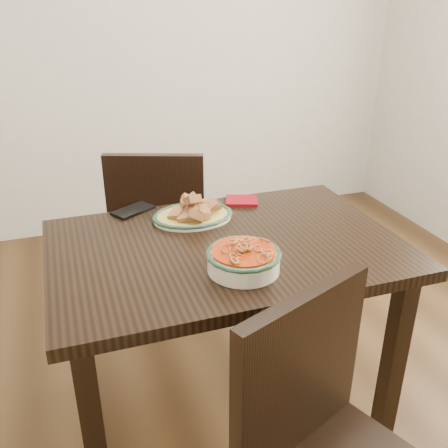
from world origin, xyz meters
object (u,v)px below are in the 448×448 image
object	(u,v)px
chair_far	(161,229)
smartphone	(133,210)
noodle_bowl	(244,257)
dining_table	(226,271)
fish_plate	(192,208)

from	to	relation	value
chair_far	smartphone	world-z (taller)	chair_far
noodle_bowl	smartphone	size ratio (longest dim) A/B	1.46
dining_table	fish_plate	distance (m)	0.27
fish_plate	noodle_bowl	xyz separation A→B (m)	(0.04, -0.40, -0.00)
dining_table	noodle_bowl	bearing A→B (deg)	-92.60
dining_table	smartphone	distance (m)	0.45
fish_plate	noodle_bowl	world-z (taller)	fish_plate
dining_table	chair_far	distance (m)	0.71
chair_far	smartphone	bearing A→B (deg)	83.53
fish_plate	noodle_bowl	bearing A→B (deg)	-83.76
fish_plate	smartphone	xyz separation A→B (m)	(-0.19, 0.14, -0.04)
fish_plate	smartphone	world-z (taller)	fish_plate
chair_far	smartphone	size ratio (longest dim) A/B	5.82
fish_plate	noodle_bowl	size ratio (longest dim) A/B	1.27
noodle_bowl	chair_far	bearing A→B (deg)	94.66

